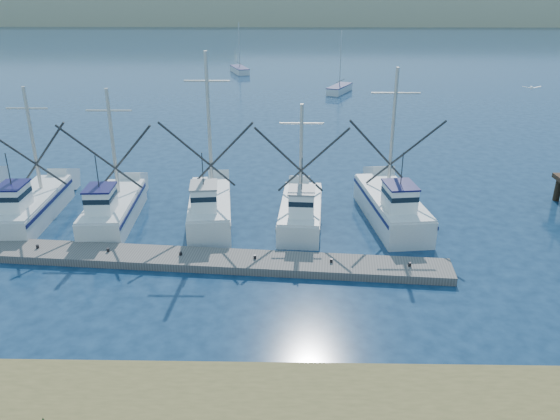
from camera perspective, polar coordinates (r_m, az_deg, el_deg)
The scene contains 7 objects.
ground at distance 24.58m, azimuth 0.35°, elevation -11.55°, with size 500.00×500.00×0.00m, color #0C1F36.
floating_dock at distance 30.30m, azimuth -13.96°, elevation -4.78°, with size 32.40×2.16×0.43m, color #625D58.
dune_ridge at distance 230.54m, azimuth 1.11°, elevation 20.30°, with size 360.00×60.00×10.00m, color tan.
trawler_fleet at distance 34.48m, azimuth -11.68°, elevation 0.24°, with size 31.39×8.80×10.24m.
sailboat_near at distance 77.16m, azimuth 6.24°, elevation 12.46°, with size 4.00×6.13×8.10m.
sailboat_far at distance 94.81m, azimuth -4.24°, elevation 14.38°, with size 3.80×6.53×8.10m.
flying_gull at distance 31.58m, azimuth 24.81°, elevation 11.54°, with size 0.94×0.17×0.17m.
Camera 1 is at (0.25, -20.37, 13.76)m, focal length 35.00 mm.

